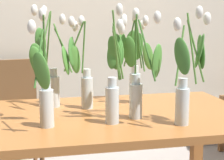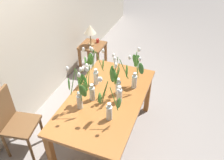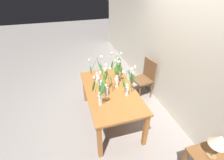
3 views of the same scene
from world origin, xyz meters
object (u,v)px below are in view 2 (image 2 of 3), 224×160
at_px(table_lamp, 90,30).
at_px(tulip_vase_6, 136,73).
at_px(tulip_vase_1, 90,89).
at_px(pillar_candle, 98,41).
at_px(tulip_vase_3, 80,92).
at_px(side_table, 93,50).
at_px(tulip_vase_5, 117,84).
at_px(dining_chair, 13,120).
at_px(tulip_vase_2, 119,81).
at_px(tulip_vase_4, 94,68).
at_px(dining_table, 106,103).
at_px(tulip_vase_0, 108,106).

bearing_deg(table_lamp, tulip_vase_6, -134.50).
height_order(tulip_vase_1, pillar_candle, tulip_vase_1).
relative_size(tulip_vase_3, side_table, 1.07).
distance_m(tulip_vase_6, pillar_candle, 1.75).
bearing_deg(side_table, table_lamp, 131.68).
height_order(tulip_vase_1, tulip_vase_6, tulip_vase_6).
distance_m(tulip_vase_1, tulip_vase_5, 0.32).
xyz_separation_m(dining_chair, pillar_candle, (2.21, -0.18, 0.06)).
relative_size(tulip_vase_2, tulip_vase_6, 1.00).
height_order(tulip_vase_3, tulip_vase_6, tulip_vase_3).
bearing_deg(tulip_vase_4, tulip_vase_6, -77.92).
bearing_deg(tulip_vase_1, tulip_vase_4, 15.69).
relative_size(tulip_vase_4, table_lamp, 1.37).
bearing_deg(dining_table, tulip_vase_3, 140.32).
xyz_separation_m(tulip_vase_0, pillar_candle, (1.97, 0.99, -0.36)).
height_order(dining_table, tulip_vase_6, tulip_vase_6).
xyz_separation_m(tulip_vase_4, tulip_vase_6, (0.11, -0.53, -0.01)).
distance_m(tulip_vase_0, tulip_vase_3, 0.38).
bearing_deg(tulip_vase_2, side_table, 36.07).
bearing_deg(tulip_vase_2, dining_table, 143.37).
relative_size(tulip_vase_3, pillar_candle, 7.87).
relative_size(dining_chair, pillar_candle, 12.40).
distance_m(dining_table, tulip_vase_2, 0.33).
distance_m(tulip_vase_3, dining_chair, 0.97).
distance_m(tulip_vase_5, table_lamp, 1.83).
xyz_separation_m(tulip_vase_5, pillar_candle, (1.63, 0.97, -0.39)).
bearing_deg(tulip_vase_2, pillar_candle, 32.27).
bearing_deg(tulip_vase_3, tulip_vase_4, 4.61).
distance_m(tulip_vase_0, side_table, 2.19).
height_order(tulip_vase_4, dining_chair, tulip_vase_4).
relative_size(tulip_vase_4, tulip_vase_6, 0.96).
bearing_deg(dining_chair, tulip_vase_0, -78.48).
xyz_separation_m(tulip_vase_1, tulip_vase_6, (0.46, -0.43, 0.05)).
relative_size(tulip_vase_0, dining_chair, 0.60).
distance_m(dining_table, table_lamp, 1.78).
height_order(tulip_vase_0, table_lamp, tulip_vase_0).
height_order(dining_table, dining_chair, dining_chair).
bearing_deg(dining_table, tulip_vase_2, -36.63).
xyz_separation_m(tulip_vase_5, side_table, (1.51, 1.03, -0.54)).
distance_m(tulip_vase_1, pillar_candle, 1.91).
bearing_deg(table_lamp, tulip_vase_0, -149.77).
distance_m(tulip_vase_3, tulip_vase_5, 0.44).
xyz_separation_m(tulip_vase_4, dining_chair, (-0.80, 0.76, -0.45)).
relative_size(tulip_vase_1, pillar_candle, 7.20).
height_order(tulip_vase_6, table_lamp, tulip_vase_6).
bearing_deg(tulip_vase_4, table_lamp, 27.32).
bearing_deg(tulip_vase_0, pillar_candle, 26.67).
bearing_deg(tulip_vase_0, dining_table, 25.88).
bearing_deg(pillar_candle, tulip_vase_3, -161.96).
bearing_deg(tulip_vase_4, tulip_vase_1, -164.31).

